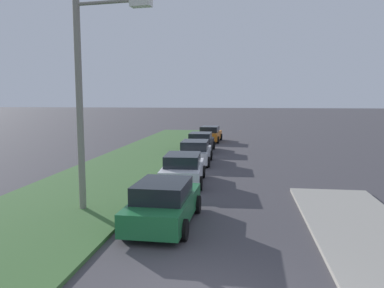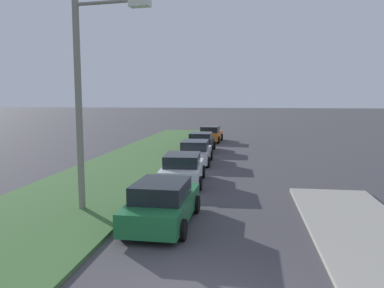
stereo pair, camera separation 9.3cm
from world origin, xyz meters
The scene contains 7 objects.
grass_median centered at (10.00, 6.11, 0.06)m, with size 60.00×6.00×0.12m, color #3D6633.
parked_car_green centered at (4.85, 1.76, 0.72)m, with size 4.34×2.10×1.47m.
parked_car_white centered at (10.88, 2.09, 0.72)m, with size 4.39×2.20×1.47m.
parked_car_silver centered at (16.62, 2.23, 0.72)m, with size 4.35×2.12×1.47m.
parked_car_black centered at (22.10, 2.51, 0.72)m, with size 4.31×2.04×1.47m.
parked_car_orange centered at (28.78, 2.38, 0.72)m, with size 4.38×2.18×1.47m.
streetlight centered at (5.84, 4.66, 4.39)m, with size 0.62×2.87×7.50m.
Camera 2 is at (-7.02, -0.90, 4.15)m, focal length 35.57 mm.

